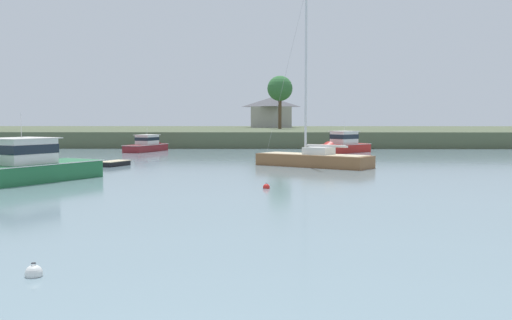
# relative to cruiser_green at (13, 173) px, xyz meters

# --- Properties ---
(far_shore_bank) EXTENTS (243.63, 55.41, 2.06)m
(far_shore_bank) POSITION_rel_cruiser_green_xyz_m (13.21, 67.65, 0.44)
(far_shore_bank) COLOR #4C563D
(far_shore_bank) RESTS_ON ground
(cruiser_green) EXTENTS (7.77, 10.63, 5.39)m
(cruiser_green) POSITION_rel_cruiser_green_xyz_m (0.00, 0.00, 0.00)
(cruiser_green) COLOR #236B3D
(cruiser_green) RESTS_ON ground
(sailboat_wood) EXTENTS (9.30, 7.55, 14.82)m
(sailboat_wood) POSITION_rel_cruiser_green_xyz_m (18.74, 12.62, -0.30)
(sailboat_wood) COLOR brown
(sailboat_wood) RESTS_ON ground
(cruiser_maroon) EXTENTS (4.47, 7.77, 3.52)m
(cruiser_maroon) POSITION_rel_cruiser_green_xyz_m (1.30, 34.23, -0.14)
(cruiser_maroon) COLOR maroon
(cruiser_maroon) RESTS_ON ground
(dinghy_black) EXTENTS (2.31, 3.18, 0.56)m
(dinghy_black) POSITION_rel_cruiser_green_xyz_m (2.68, 12.91, -0.45)
(dinghy_black) COLOR black
(dinghy_black) RESTS_ON ground
(cruiser_red) EXTENTS (7.29, 7.00, 4.51)m
(cruiser_red) POSITION_rel_cruiser_green_xyz_m (23.04, 31.50, -0.03)
(cruiser_red) COLOR #B2231E
(cruiser_red) RESTS_ON ground
(mooring_buoy_white) EXTENTS (0.43, 0.43, 0.48)m
(mooring_buoy_white) POSITION_rel_cruiser_green_xyz_m (9.36, -20.75, -0.52)
(mooring_buoy_white) COLOR white
(mooring_buoy_white) RESTS_ON ground
(mooring_buoy_red) EXTENTS (0.38, 0.38, 0.43)m
(mooring_buoy_red) POSITION_rel_cruiser_green_xyz_m (15.01, -2.29, -0.53)
(mooring_buoy_red) COLOR red
(mooring_buoy_red) RESTS_ON ground
(shore_tree_center_left) EXTENTS (4.14, 4.14, 8.70)m
(shore_tree_center_left) POSITION_rel_cruiser_green_xyz_m (17.05, 63.84, 8.00)
(shore_tree_center_left) COLOR brown
(shore_tree_center_left) RESTS_ON far_shore_bank
(cottage_near_water) EXTENTS (8.05, 10.77, 5.66)m
(cottage_near_water) POSITION_rel_cruiser_green_xyz_m (15.68, 79.25, 4.39)
(cottage_near_water) COLOR #9E998E
(cottage_near_water) RESTS_ON far_shore_bank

